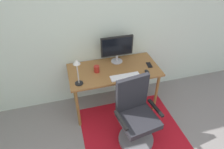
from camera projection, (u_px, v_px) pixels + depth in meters
name	position (u px, v px, depth m)	size (l,w,h in m)	color
wall_back	(86.00, 27.00, 2.84)	(6.00, 0.10, 2.60)	silver
area_rug	(133.00, 134.00, 2.88)	(1.45, 1.40, 0.01)	#AA111D
desk	(114.00, 73.00, 2.96)	(1.36, 0.67, 0.76)	olive
monitor	(117.00, 47.00, 2.93)	(0.50, 0.18, 0.43)	#B2B2B7
keyboard	(125.00, 77.00, 2.75)	(0.43, 0.13, 0.02)	white
computer_mouse	(147.00, 72.00, 2.84)	(0.06, 0.10, 0.03)	black
coffee_cup	(97.00, 69.00, 2.83)	(0.08, 0.08, 0.10)	#A4241B
cell_phone	(149.00, 65.00, 3.00)	(0.07, 0.14, 0.01)	black
desk_lamp	(77.00, 68.00, 2.49)	(0.11, 0.11, 0.38)	black
office_chair	(136.00, 118.00, 2.60)	(0.59, 0.53, 1.00)	slate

